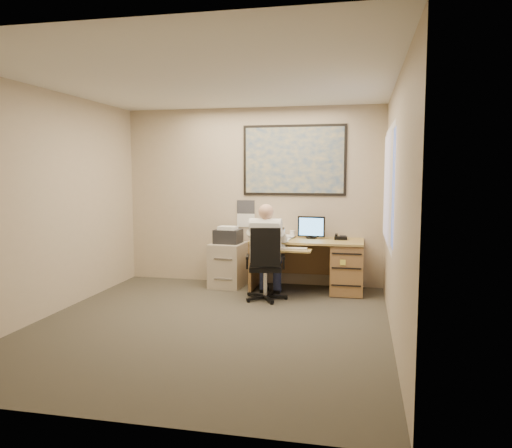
% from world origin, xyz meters
% --- Properties ---
extents(room_shell, '(4.00, 4.50, 2.70)m').
position_xyz_m(room_shell, '(0.00, 0.00, 1.35)').
color(room_shell, '#3A362D').
rests_on(room_shell, ground).
extents(desk, '(1.60, 0.97, 1.07)m').
position_xyz_m(desk, '(1.23, 1.90, 0.44)').
color(desk, tan).
rests_on(desk, ground).
extents(world_map, '(1.56, 0.03, 1.06)m').
position_xyz_m(world_map, '(0.65, 2.23, 1.90)').
color(world_map, '#1E4C93').
rests_on(world_map, room_shell).
extents(wall_calendar, '(0.28, 0.01, 0.42)m').
position_xyz_m(wall_calendar, '(-0.10, 2.24, 1.08)').
color(wall_calendar, white).
rests_on(wall_calendar, room_shell).
extents(window_blinds, '(0.06, 1.40, 1.30)m').
position_xyz_m(window_blinds, '(1.97, 0.80, 1.55)').
color(window_blinds, silver).
rests_on(window_blinds, room_shell).
extents(filing_cabinet, '(0.52, 0.60, 0.92)m').
position_xyz_m(filing_cabinet, '(-0.30, 1.91, 0.39)').
color(filing_cabinet, '#B3A690').
rests_on(filing_cabinet, ground).
extents(office_chair, '(0.70, 0.70, 1.00)m').
position_xyz_m(office_chair, '(0.39, 1.21, 0.29)').
color(office_chair, black).
rests_on(office_chair, ground).
extents(person, '(0.55, 0.78, 1.30)m').
position_xyz_m(person, '(0.40, 1.28, 0.65)').
color(person, silver).
rests_on(person, office_chair).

